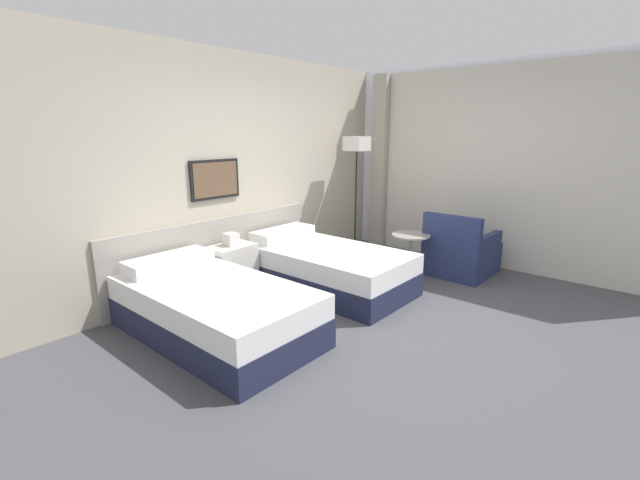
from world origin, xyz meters
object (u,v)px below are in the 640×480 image
(floor_lamp, at_px, (357,153))
(bed_near_window, at_px, (326,267))
(bed_near_door, at_px, (214,309))
(side_table, at_px, (411,247))
(nightstand, at_px, (233,268))
(armchair, at_px, (460,254))

(floor_lamp, bearing_deg, bed_near_window, -157.44)
(bed_near_door, xyz_separation_m, side_table, (2.61, -0.55, 0.14))
(nightstand, bearing_deg, armchair, -36.65)
(bed_near_window, distance_m, armchair, 1.83)
(bed_near_door, relative_size, armchair, 2.29)
(bed_near_window, distance_m, nightstand, 1.09)
(nightstand, relative_size, floor_lamp, 0.40)
(bed_near_window, height_order, floor_lamp, floor_lamp)
(bed_near_window, xyz_separation_m, side_table, (1.01, -0.55, 0.14))
(floor_lamp, bearing_deg, nightstand, 175.30)
(side_table, height_order, armchair, armchair)
(floor_lamp, xyz_separation_m, armchair, (0.18, -1.56, -1.25))
(nightstand, xyz_separation_m, floor_lamp, (2.15, -0.18, 1.22))
(bed_near_door, distance_m, armchair, 3.28)
(bed_near_window, bearing_deg, nightstand, 137.17)
(nightstand, bearing_deg, bed_near_door, -137.17)
(side_table, bearing_deg, bed_near_door, 168.09)
(floor_lamp, bearing_deg, side_table, -106.84)
(floor_lamp, relative_size, armchair, 2.06)
(nightstand, xyz_separation_m, armchair, (2.33, -1.73, -0.03))
(bed_near_door, distance_m, nightstand, 1.09)
(bed_near_window, bearing_deg, side_table, -28.45)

